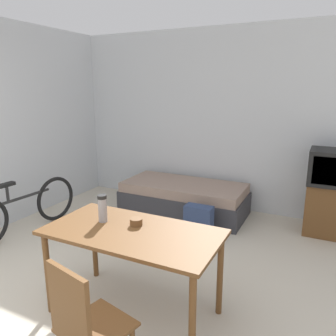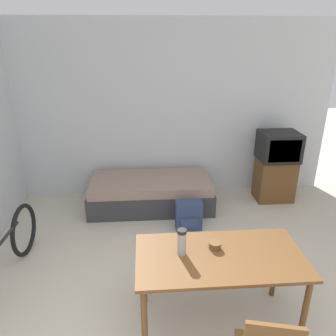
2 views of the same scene
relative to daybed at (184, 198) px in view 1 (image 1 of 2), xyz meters
name	(u,v)px [view 1 (image 1 of 2)]	position (x,y,z in m)	size (l,w,h in m)	color
wall_back	(209,120)	(0.18, 0.54, 1.12)	(5.35, 0.06, 2.70)	silver
wall_left	(7,125)	(-2.03, -1.30, 1.12)	(0.06, 4.61, 2.70)	silver
daybed	(184,198)	(0.00, 0.00, 0.00)	(1.83, 0.86, 0.46)	#333338
tv	(331,191)	(1.95, 0.11, 0.35)	(0.58, 0.48, 1.10)	brown
dining_table	(133,240)	(0.53, -2.26, 0.43)	(1.40, 0.72, 0.74)	brown
wooden_chair	(84,325)	(0.67, -3.03, 0.27)	(0.46, 0.46, 0.89)	brown
bicycle	(23,209)	(-1.56, -1.57, 0.10)	(0.17, 1.66, 0.72)	black
thermos_flask	(102,207)	(0.21, -2.21, 0.65)	(0.08, 0.08, 0.23)	#99999E
mate_bowl	(136,222)	(0.50, -2.16, 0.55)	(0.10, 0.10, 0.06)	brown
backpack	(198,221)	(0.49, -0.67, -0.03)	(0.35, 0.21, 0.40)	navy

